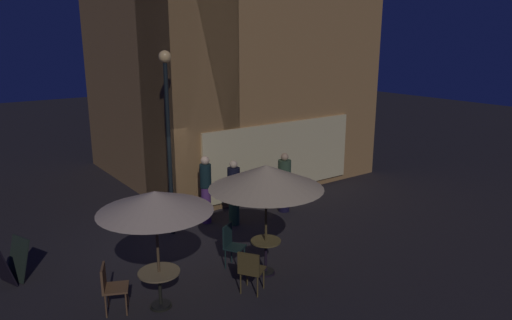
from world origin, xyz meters
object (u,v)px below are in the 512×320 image
Objects in this scene: street_lamp_near_corner at (168,117)px; cafe_table_1 at (160,281)px; patron_standing_1 at (284,182)px; cafe_chair_1 at (250,268)px; cafe_table_0 at (266,251)px; patron_standing_2 at (234,192)px; patron_standing_0 at (206,189)px; cafe_chair_0 at (231,242)px; patio_umbrella_1 at (155,202)px; patio_umbrella_0 at (266,177)px; cafe_chair_2 at (110,284)px; menu_sandwich_board at (10,262)px.

street_lamp_near_corner is 5.94× the size of cafe_table_1.
cafe_chair_1 is at bearing -91.15° from patron_standing_1.
cafe_chair_1 is at bearing -146.68° from cafe_table_0.
cafe_table_0 is 0.98× the size of cafe_table_1.
patron_standing_2 is (0.94, 2.62, 0.39)m from cafe_table_0.
cafe_table_1 is at bearing 111.63° from patron_standing_0.
cafe_chair_0 reaches higher than cafe_chair_1.
cafe_chair_1 is 3.84m from patron_standing_0.
patio_umbrella_0 is at bearing -2.76° from patio_umbrella_1.
patron_standing_0 reaches higher than cafe_chair_2.
cafe_chair_0 is at bearing 121.55° from patio_umbrella_0.
patron_standing_0 reaches higher than cafe_chair_1.
cafe_chair_0 is at bearing 121.55° from cafe_table_0.
street_lamp_near_corner is 2.47× the size of patron_standing_0.
patron_standing_2 is at bearing -14.89° from street_lamp_near_corner.
cafe_table_0 is 0.41× the size of patron_standing_0.
cafe_chair_0 is at bearing 41.65° from cafe_chair_1.
patio_umbrella_1 is 2.35× the size of cafe_chair_0.
cafe_chair_2 is 0.50× the size of patron_standing_0.
cafe_table_0 is at bearing 12.85° from patron_standing_2.
menu_sandwich_board is 3.31m from cafe_table_1.
cafe_chair_2 is at bearing -82.37° from menu_sandwich_board.
menu_sandwich_board is 0.39× the size of patio_umbrella_1.
patio_umbrella_0 is at bearing -2.76° from cafe_table_1.
patio_umbrella_1 is at bearing 177.24° from patio_umbrella_0.
cafe_table_0 is at bearing 146.21° from patron_standing_0.
patio_umbrella_0 is (-0.00, 0.00, 1.61)m from cafe_table_0.
menu_sandwich_board is 0.50× the size of patron_standing_2.
patron_standing_2 reaches higher than patron_standing_1.
patio_umbrella_1 is at bearing 126.43° from cafe_chair_1.
patron_standing_1 is at bearing -22.76° from menu_sandwich_board.
cafe_chair_2 is at bearing 171.41° from patio_umbrella_0.
cafe_table_1 is 0.86× the size of cafe_chair_1.
menu_sandwich_board is 3.67m from patio_umbrella_1.
patron_standing_0 is at bearing 129.92° from cafe_chair_0.
patron_standing_0 is at bearing 39.26° from cafe_chair_1.
cafe_table_1 is 1.51m from patio_umbrella_1.
cafe_chair_2 reaches higher than cafe_table_0.
cafe_chair_2 is 4.60m from patron_standing_2.
street_lamp_near_corner reaches higher than menu_sandwich_board.
cafe_table_0 is 0.81× the size of cafe_chair_2.
cafe_table_0 is 0.42× the size of patron_standing_2.
patron_standing_1 reaches higher than cafe_chair_2.
cafe_chair_2 is 4.46m from patron_standing_0.
cafe_chair_0 is 0.56× the size of patron_standing_1.
patio_umbrella_1 reaches higher than patron_standing_0.
cafe_chair_2 is at bearing -134.03° from street_lamp_near_corner.
street_lamp_near_corner reaches higher than cafe_chair_2.
street_lamp_near_corner is 6.09× the size of cafe_table_0.
cafe_chair_1 is at bearing -91.47° from street_lamp_near_corner.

